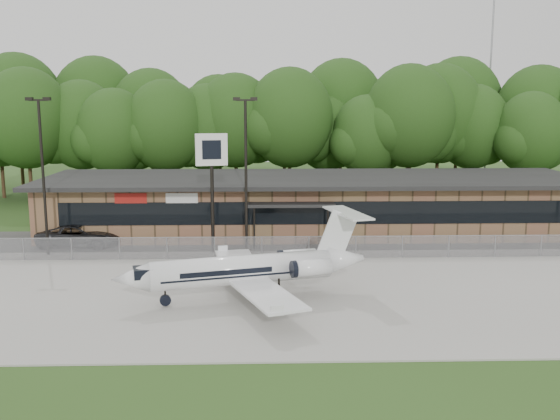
{
  "coord_description": "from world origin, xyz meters",
  "views": [
    {
      "loc": [
        -3.95,
        -23.63,
        9.98
      ],
      "look_at": [
        -2.92,
        12.0,
        3.74
      ],
      "focal_mm": 40.0,
      "sensor_mm": 36.0,
      "label": 1
    }
  ],
  "objects_px": {
    "business_jet": "(251,270)",
    "pole_sign": "(212,162)",
    "suv": "(79,236)",
    "terminal": "(313,203)"
  },
  "relations": [
    {
      "from": "business_jet",
      "to": "pole_sign",
      "type": "distance_m",
      "value": 11.26
    },
    {
      "from": "business_jet",
      "to": "suv",
      "type": "height_order",
      "value": "business_jet"
    },
    {
      "from": "terminal",
      "to": "suv",
      "type": "distance_m",
      "value": 17.44
    },
    {
      "from": "suv",
      "to": "pole_sign",
      "type": "distance_m",
      "value": 11.03
    },
    {
      "from": "pole_sign",
      "to": "suv",
      "type": "bearing_deg",
      "value": 154.93
    },
    {
      "from": "business_jet",
      "to": "terminal",
      "type": "bearing_deg",
      "value": 60.07
    },
    {
      "from": "terminal",
      "to": "pole_sign",
      "type": "xyz_separation_m",
      "value": [
        -7.22,
        -7.14,
        3.89
      ]
    },
    {
      "from": "pole_sign",
      "to": "business_jet",
      "type": "bearing_deg",
      "value": -86.97
    },
    {
      "from": "business_jet",
      "to": "pole_sign",
      "type": "xyz_separation_m",
      "value": [
        -2.68,
        9.97,
        4.49
      ]
    },
    {
      "from": "suv",
      "to": "terminal",
      "type": "bearing_deg",
      "value": -71.61
    }
  ]
}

